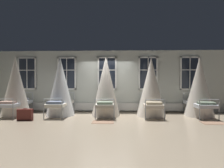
{
  "coord_description": "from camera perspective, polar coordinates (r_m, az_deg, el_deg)",
  "views": [
    {
      "loc": [
        0.61,
        -8.21,
        1.57
      ],
      "look_at": [
        0.28,
        0.2,
        1.38
      ],
      "focal_mm": 31.01,
      "sensor_mm": 36.0,
      "label": 1
    }
  ],
  "objects": [
    {
      "name": "ground",
      "position": [
        8.38,
        -2.01,
        -9.54
      ],
      "size": [
        22.07,
        22.07,
        0.0
      ],
      "primitive_type": "plane",
      "color": "gray"
    },
    {
      "name": "back_wall_with_windows",
      "position": [
        9.6,
        -1.41,
        0.86
      ],
      "size": [
        12.04,
        0.1,
        3.01
      ],
      "primitive_type": "cube",
      "color": "#B2B7AD",
      "rests_on": "ground"
    },
    {
      "name": "window_bank",
      "position": [
        9.49,
        -1.46,
        -2.24
      ],
      "size": [
        8.93,
        0.1,
        2.62
      ],
      "color": "black",
      "rests_on": "ground"
    },
    {
      "name": "cot_first",
      "position": [
        9.57,
        -26.55,
        -0.75
      ],
      "size": [
        1.26,
        1.92,
        2.6
      ],
      "rotation": [
        0.0,
        0.0,
        1.6
      ],
      "color": "#9EA3A8",
      "rests_on": "ground"
    },
    {
      "name": "cot_second",
      "position": [
        8.81,
        -14.98,
        -0.95
      ],
      "size": [
        1.26,
        1.91,
        2.56
      ],
      "rotation": [
        0.0,
        0.0,
        1.55
      ],
      "color": "#9EA3A8",
      "rests_on": "ground"
    },
    {
      "name": "cot_third",
      "position": [
        8.41,
        -1.83,
        -0.92
      ],
      "size": [
        1.26,
        1.91,
        2.59
      ],
      "rotation": [
        0.0,
        0.0,
        1.59
      ],
      "color": "#9EA3A8",
      "rests_on": "ground"
    },
    {
      "name": "cot_fourth",
      "position": [
        8.52,
        11.45,
        -1.06
      ],
      "size": [
        1.26,
        1.9,
        2.54
      ],
      "rotation": [
        0.0,
        0.0,
        1.57
      ],
      "color": "#9EA3A8",
      "rests_on": "ground"
    },
    {
      "name": "cot_fifth",
      "position": [
        9.13,
        24.36,
        -0.96
      ],
      "size": [
        1.26,
        1.9,
        2.55
      ],
      "rotation": [
        0.0,
        0.0,
        1.58
      ],
      "color": "#9EA3A8",
      "rests_on": "ground"
    },
    {
      "name": "rug_third",
      "position": [
        7.28,
        -2.67,
        -11.15
      ],
      "size": [
        0.8,
        0.56,
        0.01
      ],
      "primitive_type": "cube",
      "rotation": [
        0.0,
        0.0,
        -0.0
      ],
      "color": "brown",
      "rests_on": "ground"
    },
    {
      "name": "rug_fifth",
      "position": [
        8.01,
        27.69,
        -10.15
      ],
      "size": [
        0.81,
        0.58,
        0.01
      ],
      "primitive_type": "cube",
      "rotation": [
        0.0,
        0.0,
        -0.03
      ],
      "color": "brown",
      "rests_on": "ground"
    },
    {
      "name": "suitcase_dark",
      "position": [
        8.27,
        -24.24,
        -8.23
      ],
      "size": [
        0.57,
        0.25,
        0.47
      ],
      "rotation": [
        0.0,
        0.0,
        0.07
      ],
      "color": "#5B231E",
      "rests_on": "ground"
    }
  ]
}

